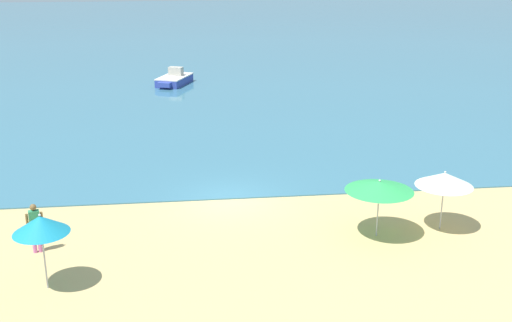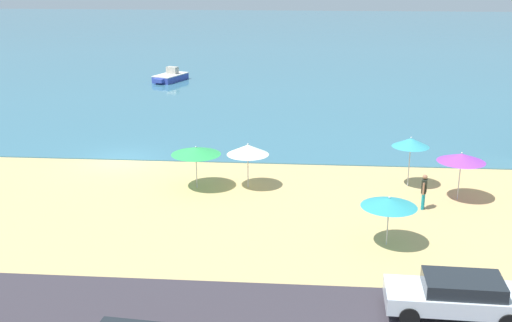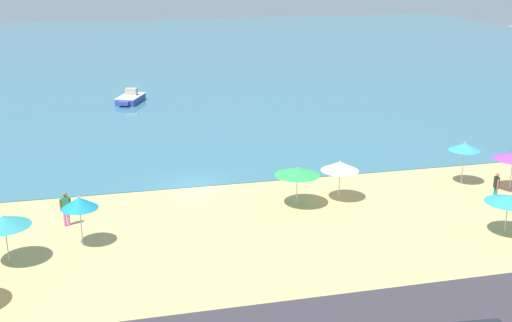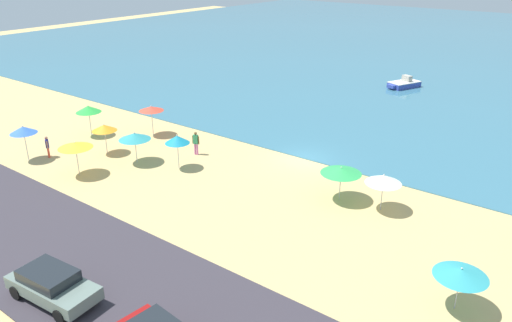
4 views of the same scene
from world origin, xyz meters
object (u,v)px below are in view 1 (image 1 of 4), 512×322
Objects in this scene: bather_1 at (35,225)px; beach_umbrella_1 at (379,186)px; beach_umbrella_0 at (444,179)px; skiff_nearshore at (174,79)px; beach_umbrella_2 at (41,225)px.

beach_umbrella_1 is at bearing -0.50° from bather_1.
bather_1 is at bearing 179.50° from beach_umbrella_1.
beach_umbrella_0 reaches higher than skiff_nearshore.
beach_umbrella_2 is 2.96m from bather_1.
bather_1 is at bearing -99.34° from skiff_nearshore.
bather_1 is at bearing -179.16° from beach_umbrella_0.
skiff_nearshore is (3.89, 31.14, -1.71)m from beach_umbrella_2.
skiff_nearshore is at bearing 104.47° from beach_umbrella_1.
beach_umbrella_0 is 30.05m from skiff_nearshore.
beach_umbrella_2 reaches higher than bather_1.
beach_umbrella_1 is 0.60× the size of skiff_nearshore.
skiff_nearshore is (4.69, 28.53, -0.57)m from bather_1.
beach_umbrella_2 is at bearing -72.92° from bather_1.
beach_umbrella_2 is 1.39× the size of bather_1.
beach_umbrella_0 is at bearing 11.55° from beach_umbrella_2.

